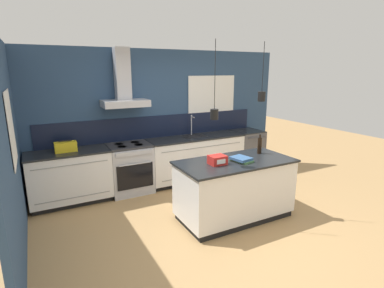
{
  "coord_description": "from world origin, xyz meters",
  "views": [
    {
      "loc": [
        -2.13,
        -3.47,
        2.21
      ],
      "look_at": [
        0.07,
        0.67,
        1.05
      ],
      "focal_mm": 28.0,
      "sensor_mm": 36.0,
      "label": 1
    }
  ],
  "objects": [
    {
      "name": "counter_run_left",
      "position": [
        -1.71,
        1.69,
        0.46
      ],
      "size": [
        1.32,
        0.64,
        0.91
      ],
      "color": "black",
      "rests_on": "ground_plane"
    },
    {
      "name": "red_supply_box",
      "position": [
        0.09,
        -0.05,
        0.97
      ],
      "size": [
        0.23,
        0.2,
        0.13
      ],
      "color": "red",
      "rests_on": "kitchen_island"
    },
    {
      "name": "yellow_toolbox",
      "position": [
        -1.73,
        1.69,
        0.99
      ],
      "size": [
        0.34,
        0.18,
        0.19
      ],
      "color": "gold",
      "rests_on": "counter_run_left"
    },
    {
      "name": "wall_back",
      "position": [
        -0.04,
        2.0,
        1.35
      ],
      "size": [
        5.6,
        2.2,
        2.6
      ],
      "color": "navy",
      "rests_on": "ground_plane"
    },
    {
      "name": "oven_range",
      "position": [
        -0.68,
        1.69,
        0.46
      ],
      "size": [
        0.75,
        0.66,
        0.91
      ],
      "color": "#B5B5BA",
      "rests_on": "ground_plane"
    },
    {
      "name": "bottle_on_island",
      "position": [
        0.99,
        0.1,
        1.05
      ],
      "size": [
        0.07,
        0.07,
        0.32
      ],
      "color": "black",
      "rests_on": "kitchen_island"
    },
    {
      "name": "book_stack",
      "position": [
        0.47,
        -0.11,
        0.94
      ],
      "size": [
        0.28,
        0.34,
        0.07
      ],
      "color": "#4C7F4C",
      "rests_on": "kitchen_island"
    },
    {
      "name": "dishwasher",
      "position": [
        2.0,
        1.69,
        0.46
      ],
      "size": [
        0.61,
        0.65,
        0.91
      ],
      "color": "#4C4C51",
      "rests_on": "ground_plane"
    },
    {
      "name": "counter_run_sink",
      "position": [
        0.69,
        1.69,
        0.46
      ],
      "size": [
        2.01,
        0.64,
        1.32
      ],
      "color": "black",
      "rests_on": "ground_plane"
    },
    {
      "name": "wall_left",
      "position": [
        -2.43,
        0.7,
        1.3
      ],
      "size": [
        0.08,
        3.8,
        2.6
      ],
      "color": "navy",
      "rests_on": "ground_plane"
    },
    {
      "name": "kitchen_island",
      "position": [
        0.42,
        -0.04,
        0.46
      ],
      "size": [
        1.75,
        0.87,
        0.91
      ],
      "color": "black",
      "rests_on": "ground_plane"
    },
    {
      "name": "ground_plane",
      "position": [
        0.0,
        0.0,
        0.0
      ],
      "size": [
        16.0,
        16.0,
        0.0
      ],
      "primitive_type": "plane",
      "color": "tan",
      "rests_on": "ground"
    }
  ]
}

